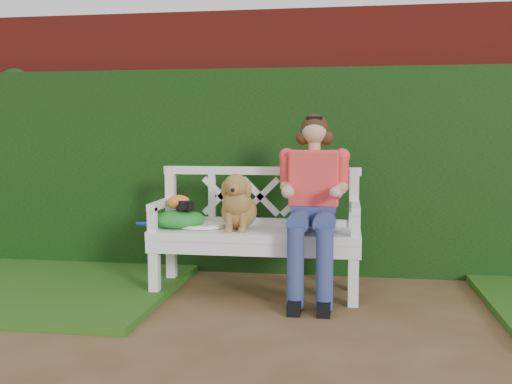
# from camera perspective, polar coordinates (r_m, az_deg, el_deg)

# --- Properties ---
(ground) EXTENTS (60.00, 60.00, 0.00)m
(ground) POSITION_cam_1_polar(r_m,az_deg,el_deg) (3.49, 5.89, -13.98)
(ground) COLOR brown
(brick_wall) EXTENTS (10.00, 0.30, 2.20)m
(brick_wall) POSITION_cam_1_polar(r_m,az_deg,el_deg) (5.19, 7.07, 4.78)
(brick_wall) COLOR maroon
(brick_wall) RESTS_ON ground
(ivy_hedge) EXTENTS (10.00, 0.18, 1.70)m
(ivy_hedge) POSITION_cam_1_polar(r_m,az_deg,el_deg) (4.98, 6.96, 1.87)
(ivy_hedge) COLOR #18430E
(ivy_hedge) RESTS_ON ground
(grass_left) EXTENTS (2.60, 2.00, 0.05)m
(grass_left) POSITION_cam_1_polar(r_m,az_deg,el_deg) (5.04, -22.22, -7.96)
(grass_left) COLOR #265314
(grass_left) RESTS_ON ground
(garden_bench) EXTENTS (1.64, 0.77, 0.48)m
(garden_bench) POSITION_cam_1_polar(r_m,az_deg,el_deg) (4.38, -0.00, -6.65)
(garden_bench) COLOR white
(garden_bench) RESTS_ON ground
(seated_woman) EXTENTS (0.63, 0.78, 1.23)m
(seated_woman) POSITION_cam_1_polar(r_m,az_deg,el_deg) (4.26, 5.49, -1.89)
(seated_woman) COLOR red
(seated_woman) RESTS_ON ground
(dog) EXTENTS (0.40, 0.45, 0.42)m
(dog) POSITION_cam_1_polar(r_m,az_deg,el_deg) (4.29, -1.68, -0.86)
(dog) COLOR olive
(dog) RESTS_ON garden_bench
(tennis_racket) EXTENTS (0.76, 0.47, 0.03)m
(tennis_racket) POSITION_cam_1_polar(r_m,az_deg,el_deg) (4.43, -5.78, -3.16)
(tennis_racket) COLOR white
(tennis_racket) RESTS_ON garden_bench
(green_bag) EXTENTS (0.44, 0.37, 0.13)m
(green_bag) POSITION_cam_1_polar(r_m,az_deg,el_deg) (4.42, -7.41, -2.56)
(green_bag) COLOR green
(green_bag) RESTS_ON garden_bench
(camera_item) EXTENTS (0.13, 0.11, 0.07)m
(camera_item) POSITION_cam_1_polar(r_m,az_deg,el_deg) (4.38, -6.76, -1.28)
(camera_item) COLOR black
(camera_item) RESTS_ON green_bag
(baseball_glove) EXTENTS (0.19, 0.15, 0.11)m
(baseball_glove) POSITION_cam_1_polar(r_m,az_deg,el_deg) (4.42, -7.37, -0.98)
(baseball_glove) COLOR orange
(baseball_glove) RESTS_ON green_bag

